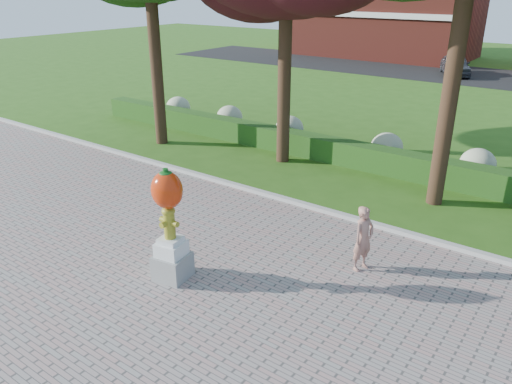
% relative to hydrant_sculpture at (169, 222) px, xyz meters
% --- Properties ---
extents(ground, '(100.00, 100.00, 0.00)m').
position_rel_hydrant_sculpture_xyz_m(ground, '(-0.29, 1.74, -1.34)').
color(ground, '#2C5816').
rests_on(ground, ground).
extents(walkway, '(40.00, 14.00, 0.04)m').
position_rel_hydrant_sculpture_xyz_m(walkway, '(-0.29, -2.26, -1.32)').
color(walkway, gray).
rests_on(walkway, ground).
extents(curb, '(40.00, 0.18, 0.15)m').
position_rel_hydrant_sculpture_xyz_m(curb, '(-0.29, 4.74, -1.26)').
color(curb, '#ADADA5').
rests_on(curb, ground).
extents(lawn_hedge, '(24.00, 0.70, 0.80)m').
position_rel_hydrant_sculpture_xyz_m(lawn_hedge, '(-0.29, 8.74, -0.94)').
color(lawn_hedge, '#1E4614').
rests_on(lawn_hedge, ground).
extents(hydrangea_row, '(20.10, 1.10, 0.99)m').
position_rel_hydrant_sculpture_xyz_m(hydrangea_row, '(0.28, 9.74, -0.79)').
color(hydrangea_row, '#9EA880').
rests_on(hydrangea_row, ground).
extents(street, '(50.00, 8.00, 0.02)m').
position_rel_hydrant_sculpture_xyz_m(street, '(-0.29, 29.74, -1.33)').
color(street, black).
rests_on(street, ground).
extents(building_left, '(14.00, 8.00, 7.00)m').
position_rel_hydrant_sculpture_xyz_m(building_left, '(-10.29, 35.74, 2.16)').
color(building_left, maroon).
rests_on(building_left, ground).
extents(hydrant_sculpture, '(0.75, 0.75, 2.45)m').
position_rel_hydrant_sculpture_xyz_m(hydrant_sculpture, '(0.00, 0.00, 0.00)').
color(hydrant_sculpture, gray).
rests_on(hydrant_sculpture, walkway).
extents(woman, '(0.49, 0.61, 1.47)m').
position_rel_hydrant_sculpture_xyz_m(woman, '(3.08, 2.66, -0.56)').
color(woman, '#A87160').
rests_on(woman, walkway).
extents(parked_car, '(3.10, 4.33, 1.37)m').
position_rel_hydrant_sculpture_xyz_m(parked_car, '(-2.51, 29.29, -0.63)').
color(parked_car, '#3A3B40').
rests_on(parked_car, street).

